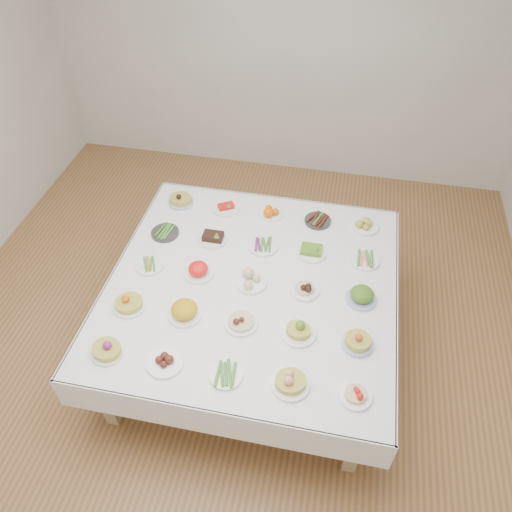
% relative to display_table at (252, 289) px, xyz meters
% --- Properties ---
extents(room_envelope, '(5.02, 5.02, 2.81)m').
position_rel_display_table_xyz_m(room_envelope, '(-0.20, 0.09, 1.15)').
color(room_envelope, '#9B6540').
rests_on(room_envelope, ground).
extents(display_table, '(2.08, 2.08, 0.75)m').
position_rel_display_table_xyz_m(display_table, '(0.00, 0.00, 0.00)').
color(display_table, white).
rests_on(display_table, ground).
extents(dish_0, '(0.20, 0.20, 0.12)m').
position_rel_display_table_xyz_m(dish_0, '(-0.77, -0.78, 0.13)').
color(dish_0, white).
rests_on(dish_0, display_table).
extents(dish_1, '(0.23, 0.23, 0.09)m').
position_rel_display_table_xyz_m(dish_1, '(-0.39, -0.78, 0.10)').
color(dish_1, white).
rests_on(dish_1, display_table).
extents(dish_2, '(0.20, 0.20, 0.05)m').
position_rel_display_table_xyz_m(dish_2, '(0.00, -0.79, 0.09)').
color(dish_2, white).
rests_on(dish_2, display_table).
extents(dish_3, '(0.23, 0.23, 0.14)m').
position_rel_display_table_xyz_m(dish_3, '(0.40, -0.77, 0.14)').
color(dish_3, white).
rests_on(dish_3, display_table).
extents(dish_4, '(0.20, 0.20, 0.10)m').
position_rel_display_table_xyz_m(dish_4, '(0.78, -0.77, 0.11)').
color(dish_4, white).
rests_on(dish_4, display_table).
extents(dish_5, '(0.22, 0.21, 0.13)m').
position_rel_display_table_xyz_m(dish_5, '(-0.78, -0.39, 0.13)').
color(dish_5, white).
rests_on(dish_5, display_table).
extents(dish_6, '(0.22, 0.22, 0.13)m').
position_rel_display_table_xyz_m(dish_6, '(-0.38, -0.38, 0.13)').
color(dish_6, white).
rests_on(dish_6, display_table).
extents(dish_7, '(0.22, 0.22, 0.12)m').
position_rel_display_table_xyz_m(dish_7, '(0.01, -0.38, 0.13)').
color(dish_7, white).
rests_on(dish_7, display_table).
extents(dish_8, '(0.23, 0.23, 0.15)m').
position_rel_display_table_xyz_m(dish_8, '(0.39, -0.38, 0.14)').
color(dish_8, white).
rests_on(dish_8, display_table).
extents(dish_9, '(0.21, 0.21, 0.12)m').
position_rel_display_table_xyz_m(dish_9, '(0.78, -0.39, 0.12)').
color(dish_9, '#4C66B2').
rests_on(dish_9, display_table).
extents(dish_10, '(0.21, 0.21, 0.05)m').
position_rel_display_table_xyz_m(dish_10, '(-0.78, 0.01, 0.09)').
color(dish_10, white).
rests_on(dish_10, display_table).
extents(dish_11, '(0.21, 0.21, 0.11)m').
position_rel_display_table_xyz_m(dish_11, '(-0.40, 0.00, 0.12)').
color(dish_11, white).
rests_on(dish_11, display_table).
extents(dish_12, '(0.22, 0.22, 0.11)m').
position_rel_display_table_xyz_m(dish_12, '(-0.00, -0.01, 0.12)').
color(dish_12, white).
rests_on(dish_12, display_table).
extents(dish_13, '(0.20, 0.20, 0.11)m').
position_rel_display_table_xyz_m(dish_13, '(0.38, -0.00, 0.12)').
color(dish_13, white).
rests_on(dish_13, display_table).
extents(dish_14, '(0.21, 0.21, 0.12)m').
position_rel_display_table_xyz_m(dish_14, '(0.78, -0.00, 0.12)').
color(dish_14, '#4C66B2').
rests_on(dish_14, display_table).
extents(dish_15, '(0.22, 0.22, 0.05)m').
position_rel_display_table_xyz_m(dish_15, '(-0.79, 0.38, 0.09)').
color(dish_15, '#2F2C2A').
rests_on(dish_15, display_table).
extents(dish_16, '(0.21, 0.21, 0.10)m').
position_rel_display_table_xyz_m(dish_16, '(-0.39, 0.38, 0.11)').
color(dish_16, white).
rests_on(dish_16, display_table).
extents(dish_17, '(0.23, 0.23, 0.05)m').
position_rel_display_table_xyz_m(dish_17, '(0.01, 0.39, 0.09)').
color(dish_17, white).
rests_on(dish_17, display_table).
extents(dish_18, '(0.23, 0.23, 0.11)m').
position_rel_display_table_xyz_m(dish_18, '(0.38, 0.39, 0.12)').
color(dish_18, white).
rests_on(dish_18, display_table).
extents(dish_19, '(0.22, 0.22, 0.05)m').
position_rel_display_table_xyz_m(dish_19, '(0.79, 0.39, 0.09)').
color(dish_19, white).
rests_on(dish_19, display_table).
extents(dish_20, '(0.21, 0.21, 0.13)m').
position_rel_display_table_xyz_m(dish_20, '(-0.78, 0.78, 0.13)').
color(dish_20, '#4C66B2').
rests_on(dish_20, display_table).
extents(dish_21, '(0.22, 0.22, 0.09)m').
position_rel_display_table_xyz_m(dish_21, '(-0.38, 0.77, 0.10)').
color(dish_21, white).
rests_on(dish_21, display_table).
extents(dish_22, '(0.20, 0.20, 0.10)m').
position_rel_display_table_xyz_m(dish_22, '(-0.00, 0.78, 0.11)').
color(dish_22, white).
rests_on(dish_22, display_table).
extents(dish_23, '(0.24, 0.22, 0.06)m').
position_rel_display_table_xyz_m(dish_23, '(0.39, 0.77, 0.09)').
color(dish_23, '#2F2C2A').
rests_on(dish_23, display_table).
extents(dish_24, '(0.21, 0.21, 0.09)m').
position_rel_display_table_xyz_m(dish_24, '(0.77, 0.77, 0.11)').
color(dish_24, white).
rests_on(dish_24, display_table).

